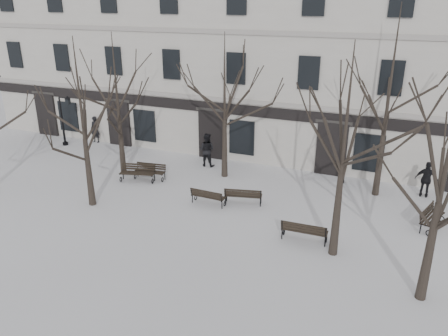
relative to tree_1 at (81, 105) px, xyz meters
The scene contains 19 objects.
ground 7.71m from the tree_1, ahead, with size 100.00×100.00×0.00m, color silver.
building 14.32m from the tree_1, 64.82° to the left, with size 40.40×10.20×11.40m.
tree_1 is the anchor object (origin of this frame).
tree_2 11.08m from the tree_1, ahead, with size 5.45×5.45×7.78m.
tree_4 3.83m from the tree_1, 102.57° to the left, with size 5.23×5.23×7.47m.
tree_5 7.07m from the tree_1, 51.62° to the left, with size 5.25×5.25×7.49m.
tree_6 13.63m from the tree_1, 26.99° to the left, with size 6.19×6.19×8.84m.
bench_0 5.32m from the tree_1, 82.14° to the left, with size 1.90×1.08×0.91m.
bench_1 6.89m from the tree_1, 21.72° to the left, with size 1.65×0.66×0.82m.
bench_2 10.74m from the tree_1, ahead, with size 1.81×0.71×0.90m.
bench_3 5.71m from the tree_1, 76.47° to the left, with size 1.71×0.80×0.83m.
bench_4 8.22m from the tree_1, 22.14° to the left, with size 1.80×1.01×0.87m.
bench_5 15.53m from the tree_1, 14.04° to the left, with size 1.13×1.81×0.87m.
lamp_post 10.00m from the tree_1, 137.26° to the left, with size 1.03×0.38×3.30m.
bollard_a 8.72m from the tree_1, 68.65° to the left, with size 0.13×0.13×0.98m.
bollard_b 13.26m from the tree_1, 33.91° to the left, with size 0.14×0.14×1.05m.
pedestrian_a 10.79m from the tree_1, 126.61° to the left, with size 0.64×0.42×1.75m, color black.
pedestrian_b 8.61m from the tree_1, 66.57° to the left, with size 0.94×0.73×1.93m, color black.
pedestrian_c 16.54m from the tree_1, 25.43° to the left, with size 1.05×0.44×1.78m, color black.
Camera 1 is at (6.58, -14.62, 9.00)m, focal length 35.00 mm.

